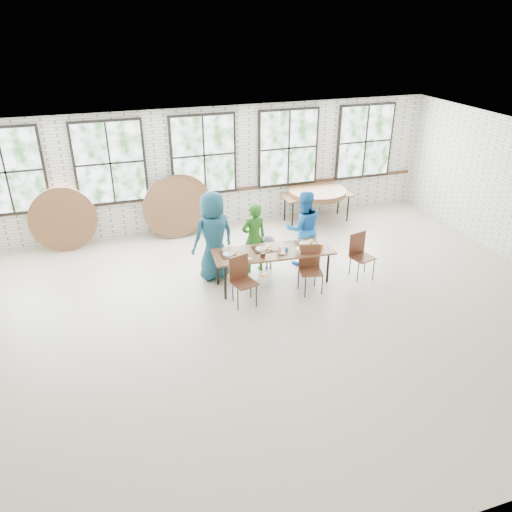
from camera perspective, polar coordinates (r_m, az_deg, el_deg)
The scene contains 13 objects.
room at distance 12.38m, azimuth -5.99°, elevation 11.19°, with size 12.00×12.00×12.00m.
dining_table at distance 9.93m, azimuth 1.98°, elevation 0.35°, with size 2.45×0.98×0.74m.
chair_near_left at distance 9.35m, azimuth -1.68°, elevation -2.31°, with size 0.52×0.51×0.95m.
chair_near_right at distance 9.83m, azimuth 6.20°, elevation -0.96°, with size 0.50×0.49×0.95m.
chair_spare at distance 10.52m, azimuth 11.78°, elevation 0.53°, with size 0.51×0.50×0.95m.
adult_teal at distance 10.12m, azimuth -4.90°, elevation 2.28°, with size 0.91×0.59×1.86m, color navy.
adult_green at distance 10.40m, azimuth -0.23°, elevation 2.06°, with size 0.56×0.36×1.52m, color #23611A.
toddler at distance 10.66m, azimuth 1.42°, elevation 0.43°, with size 0.49×0.28×0.77m, color #1F1544.
adult_blue at distance 10.74m, azimuth 5.43°, elevation 3.17°, with size 0.81×0.63×1.67m, color blue.
storage_table at distance 13.13m, azimuth 6.98°, elevation 6.80°, with size 1.82×0.80×0.74m.
tabletop_clutter at distance 9.89m, azimuth 2.52°, elevation 0.70°, with size 2.04×0.62×0.11m.
round_tops_stacked at distance 13.09m, azimuth 7.01°, elevation 7.29°, with size 1.50×1.50×0.13m.
round_tops_leaning at distance 12.22m, azimuth -12.97°, elevation 5.05°, with size 4.24×0.46×1.49m.
Camera 1 is at (-2.53, -7.25, 5.06)m, focal length 35.00 mm.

